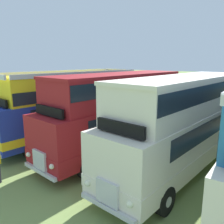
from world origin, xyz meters
TOP-DOWN VIEW (x-y plane):
  - bus_first_in_row at (-11.36, -0.07)m, footprint 3.12×10.79m
  - bus_second_in_row at (-7.57, -0.09)m, footprint 2.97×10.09m
  - bus_third_in_row at (-3.79, 0.05)m, footprint 2.92×10.52m

SIDE VIEW (x-z plane):
  - bus_first_in_row at x=-11.36m, z-range 0.10..4.62m
  - bus_second_in_row at x=-7.57m, z-range 0.22..4.71m
  - bus_third_in_row at x=-3.79m, z-range 0.23..4.72m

